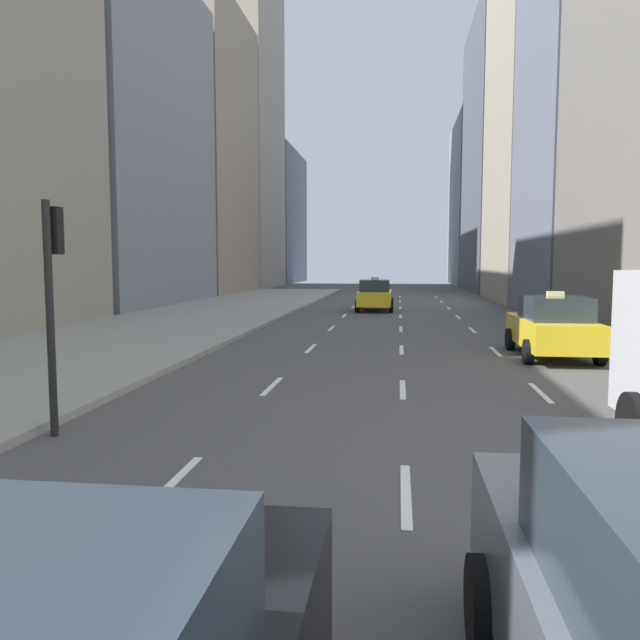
# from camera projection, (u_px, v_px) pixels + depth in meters

# --- Properties ---
(sidewalk_left) EXTENTS (8.00, 66.00, 0.15)m
(sidewalk_left) POSITION_uv_depth(u_px,v_px,m) (179.00, 322.00, 27.15)
(sidewalk_left) COLOR gray
(sidewalk_left) RESTS_ON ground
(lane_markings) EXTENTS (5.72, 56.00, 0.01)m
(lane_markings) POSITION_uv_depth(u_px,v_px,m) (401.00, 338.00, 22.01)
(lane_markings) COLOR white
(lane_markings) RESTS_ON ground
(building_row_left) EXTENTS (6.00, 93.95, 37.86)m
(building_row_left) POSITION_uv_depth(u_px,v_px,m) (183.00, 135.00, 47.69)
(building_row_left) COLOR gray
(building_row_left) RESTS_ON ground
(building_row_right) EXTENTS (6.00, 86.97, 37.92)m
(building_row_right) POSITION_uv_depth(u_px,v_px,m) (552.00, 103.00, 39.45)
(building_row_right) COLOR gray
(building_row_right) RESTS_ON ground
(taxi_lead) EXTENTS (2.02, 4.40, 1.87)m
(taxi_lead) POSITION_uv_depth(u_px,v_px,m) (375.00, 295.00, 34.52)
(taxi_lead) COLOR yellow
(taxi_lead) RESTS_ON ground
(taxi_second) EXTENTS (2.02, 4.40, 1.87)m
(taxi_second) POSITION_uv_depth(u_px,v_px,m) (553.00, 326.00, 17.50)
(taxi_second) COLOR yellow
(taxi_second) RESTS_ON ground
(traffic_light_pole) EXTENTS (0.24, 0.42, 3.60)m
(traffic_light_pole) POSITION_uv_depth(u_px,v_px,m) (52.00, 279.00, 9.48)
(traffic_light_pole) COLOR black
(traffic_light_pole) RESTS_ON ground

